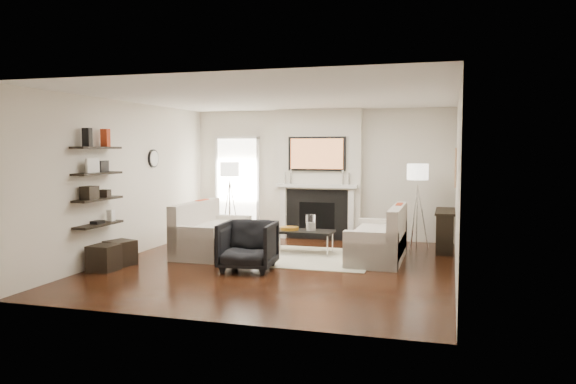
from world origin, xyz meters
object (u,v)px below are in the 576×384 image
(loveseat_left_base, at_px, (213,242))
(ottoman_near, at_px, (120,253))
(coffee_table, at_px, (303,232))
(loveseat_right_base, at_px, (377,248))
(armchair, at_px, (248,243))
(lamp_right_shade, at_px, (418,172))
(lamp_left_shade, at_px, (230,169))

(loveseat_left_base, bearing_deg, ottoman_near, -127.30)
(loveseat_left_base, bearing_deg, coffee_table, 15.96)
(loveseat_right_base, bearing_deg, armchair, -143.46)
(armchair, bearing_deg, loveseat_right_base, 32.15)
(coffee_table, bearing_deg, lamp_right_shade, 31.11)
(loveseat_left_base, xyz_separation_m, loveseat_right_base, (2.92, 0.24, 0.00))
(loveseat_left_base, height_order, lamp_left_shade, lamp_left_shade)
(loveseat_right_base, distance_m, coffee_table, 1.39)
(coffee_table, relative_size, ottoman_near, 2.75)
(coffee_table, relative_size, armchair, 1.31)
(coffee_table, relative_size, lamp_left_shade, 2.75)
(armchair, bearing_deg, ottoman_near, -178.04)
(ottoman_near, bearing_deg, armchair, 6.35)
(coffee_table, height_order, armchair, armchair)
(lamp_right_shade, height_order, ottoman_near, lamp_right_shade)
(armchair, bearing_deg, coffee_table, 68.79)
(armchair, height_order, lamp_left_shade, lamp_left_shade)
(loveseat_right_base, distance_m, armchair, 2.29)
(loveseat_right_base, xyz_separation_m, lamp_left_shade, (-3.33, 1.59, 1.24))
(lamp_left_shade, bearing_deg, coffee_table, -35.08)
(coffee_table, bearing_deg, armchair, -106.81)
(loveseat_left_base, height_order, loveseat_right_base, same)
(lamp_left_shade, bearing_deg, armchair, -63.01)
(armchair, relative_size, lamp_left_shade, 2.09)
(loveseat_right_base, relative_size, coffee_table, 1.64)
(lamp_left_shade, bearing_deg, ottoman_near, -101.04)
(coffee_table, distance_m, lamp_left_shade, 2.63)
(lamp_left_shade, height_order, lamp_right_shade, same)
(ottoman_near, bearing_deg, loveseat_left_base, 52.70)
(loveseat_right_base, bearing_deg, lamp_left_shade, 154.52)
(loveseat_left_base, xyz_separation_m, ottoman_near, (-1.03, -1.35, -0.01))
(armchair, xyz_separation_m, lamp_left_shade, (-1.50, 2.94, 1.03))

